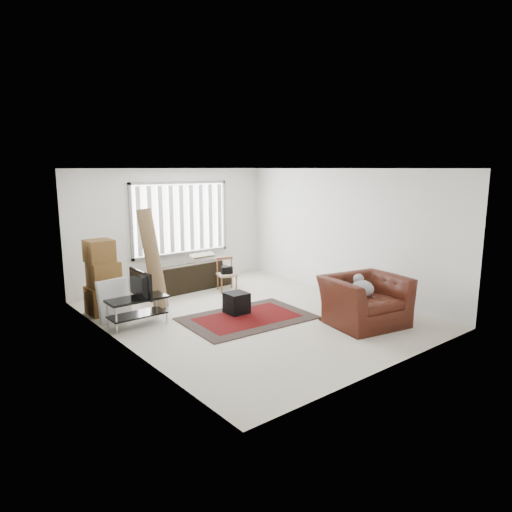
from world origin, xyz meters
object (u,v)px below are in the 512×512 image
at_px(moving_boxes, 103,280).
at_px(armchair, 365,297).
at_px(tv_stand, 137,306).
at_px(sofa, 183,271).
at_px(side_chair, 226,273).

xyz_separation_m(moving_boxes, armchair, (3.34, -3.47, -0.16)).
bearing_deg(tv_stand, moving_boxes, 100.01).
distance_m(sofa, armchair, 4.29).
relative_size(tv_stand, sofa, 0.47).
distance_m(sofa, side_chair, 1.01).
distance_m(side_chair, armchair, 3.40).
relative_size(sofa, armchair, 1.42).
relative_size(moving_boxes, armchair, 0.93).
height_order(moving_boxes, side_chair, moving_boxes).
distance_m(moving_boxes, sofa, 2.16).
bearing_deg(sofa, moving_boxes, 14.49).
xyz_separation_m(tv_stand, moving_boxes, (-0.19, 1.07, 0.29)).
bearing_deg(side_chair, armchair, -61.31).
relative_size(tv_stand, moving_boxes, 0.72).
relative_size(tv_stand, side_chair, 1.37).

